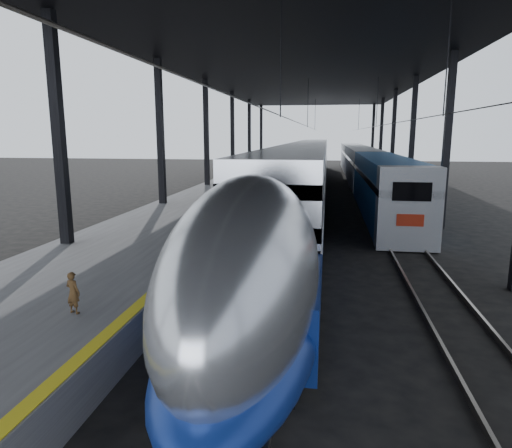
# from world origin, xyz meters

# --- Properties ---
(ground) EXTENTS (160.00, 160.00, 0.00)m
(ground) POSITION_xyz_m (0.00, 0.00, 0.00)
(ground) COLOR black
(ground) RESTS_ON ground
(platform) EXTENTS (6.00, 80.00, 1.00)m
(platform) POSITION_xyz_m (-3.50, 20.00, 0.50)
(platform) COLOR #4C4C4F
(platform) RESTS_ON ground
(yellow_strip) EXTENTS (0.30, 80.00, 0.01)m
(yellow_strip) POSITION_xyz_m (-0.70, 20.00, 1.00)
(yellow_strip) COLOR gold
(yellow_strip) RESTS_ON platform
(rails) EXTENTS (6.52, 80.00, 0.16)m
(rails) POSITION_xyz_m (4.50, 20.00, 0.08)
(rails) COLOR slate
(rails) RESTS_ON ground
(canopy) EXTENTS (18.00, 75.00, 9.47)m
(canopy) POSITION_xyz_m (1.90, 20.00, 9.12)
(canopy) COLOR black
(canopy) RESTS_ON ground
(tgv_train) EXTENTS (2.97, 65.20, 4.26)m
(tgv_train) POSITION_xyz_m (2.00, 26.23, 1.99)
(tgv_train) COLOR silver
(tgv_train) RESTS_ON ground
(second_train) EXTENTS (2.61, 56.05, 3.59)m
(second_train) POSITION_xyz_m (7.00, 36.57, 1.82)
(second_train) COLOR #154D8D
(second_train) RESTS_ON ground
(child) EXTENTS (0.39, 0.31, 0.95)m
(child) POSITION_xyz_m (-1.93, -1.18, 1.48)
(child) COLOR #4A3218
(child) RESTS_ON platform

